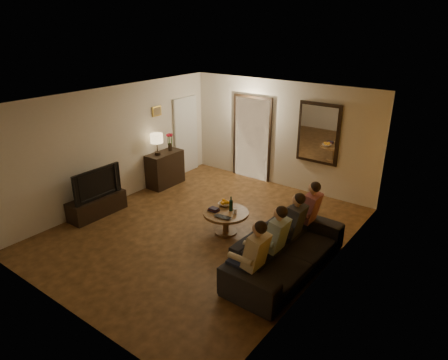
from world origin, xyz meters
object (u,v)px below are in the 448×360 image
Objects in this scene: dresser at (165,169)px; tv_stand at (97,206)px; person_a at (252,261)px; person_c at (291,229)px; sofa at (287,251)px; wine_bottle at (231,204)px; bowl at (225,204)px; tv at (94,183)px; dog at (250,254)px; person_b at (273,244)px; table_lamp at (157,144)px; person_d at (306,216)px; laptop at (221,218)px; coffee_table at (226,222)px.

dresser is 0.77× the size of tv_stand.
person_a and person_c have the same top height.
wine_bottle is at bearing 72.21° from sofa.
person_a is 4.63× the size of bowl.
tv is 3.77m from dog.
tv_stand is 1.11× the size of tv.
person_c is (0.00, 1.20, 0.00)m from person_a.
person_a reaches higher than dresser.
dresser reaches higher than sofa.
person_b is 0.60m from person_c.
dresser is 0.73m from table_lamp.
tv is 0.94× the size of person_d.
tv is at bearing -153.62° from bowl.
laptop is (2.78, 0.74, -0.28)m from tv.
sofa reaches higher than dog.
person_c is at bearing -77.73° from tv.
tv_stand is 1.41× the size of coffee_table.
laptop is at bearing 14.88° from tv_stand.
dog is at bearing -175.67° from person_b.
table_lamp is at bearing -90.00° from dresser.
tv_stand is 1.04× the size of person_d.
laptop is at bearing 142.57° from person_a.
person_a is 3.65× the size of laptop.
table_lamp is 1.74× the size of wine_bottle.
dresser is at bearing 149.51° from laptop.
bowl is (-1.23, 0.97, 0.20)m from dog.
wine_bottle is at bearing 22.30° from tv_stand.
bowl is (-0.18, 0.22, 0.26)m from coffee_table.
bowl is (2.50, 1.24, -0.26)m from tv.
dog is at bearing -85.89° from tv.
dresser reaches higher than wine_bottle.
coffee_table is at bearing 130.58° from dog.
person_d is at bearing 15.15° from wine_bottle.
dog is at bearing 125.29° from person_a.
dog is at bearing -30.94° from laptop.
person_a reaches higher than tv_stand.
laptop is at bearing -150.72° from person_d.
sofa is at bearing -83.66° from person_d.
laptop is at bearing -21.95° from table_lamp.
tv_stand is at bearing 170.11° from dog.
coffee_table is at bearing 137.85° from person_a.
person_a is 1.71m from laptop.
person_a is 1.80m from person_d.
wine_bottle is (2.73, 1.12, 0.40)m from tv_stand.
tv is 4.15m from person_b.
tv is at bearing -157.70° from wine_bottle.
person_b is at bearing 90.00° from person_a.
coffee_table is at bearing 20.82° from tv_stand.
coffee_table is at bearing -17.41° from table_lamp.
laptop is (2.78, -1.34, 0.04)m from dresser.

